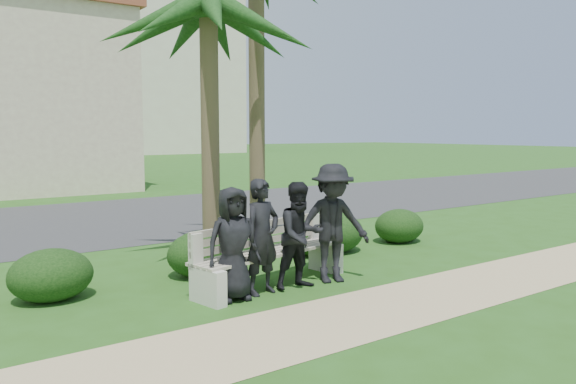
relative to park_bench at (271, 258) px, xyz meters
name	(u,v)px	position (x,y,z in m)	size (l,w,h in m)	color
ground	(292,281)	(0.39, -0.01, -0.42)	(160.00, 160.00, 0.00)	#275016
footpath	(372,311)	(0.39, -1.81, -0.42)	(30.00, 1.60, 0.01)	tan
asphalt_street	(121,218)	(0.39, 7.99, -0.42)	(160.00, 8.00, 0.01)	#2D2D30
stucco_bldg_right	(9,98)	(-0.61, 17.99, 3.24)	(8.40, 8.40, 7.30)	#C2AE91
hotel_tower	(98,27)	(14.39, 54.99, 12.98)	(26.00, 18.00, 37.30)	beige
park_bench	(271,258)	(0.00, 0.00, 0.00)	(2.79, 1.11, 0.94)	#ABA390
man_a	(233,244)	(-0.85, -0.31, 0.37)	(0.78, 0.51, 1.59)	black
man_b	(262,237)	(-0.35, -0.31, 0.41)	(0.61, 0.40, 1.67)	black
man_c	(300,235)	(0.27, -0.38, 0.38)	(0.78, 0.61, 1.60)	black
man_d	(332,223)	(0.89, -0.39, 0.50)	(1.20, 0.69, 1.85)	black
hedge_a	(51,274)	(-2.92, 1.14, -0.05)	(1.14, 0.95, 0.75)	black
hedge_b	(202,252)	(-0.60, 1.12, -0.04)	(1.17, 0.97, 0.77)	black
hedge_d	(316,233)	(1.90, 1.31, -0.01)	(1.27, 1.05, 0.83)	black
hedge_e	(334,231)	(2.31, 1.28, -0.02)	(1.24, 1.03, 0.81)	black
hedge_f	(399,225)	(4.08, 1.23, -0.06)	(1.12, 0.92, 0.73)	black
palm_left	(208,8)	(-0.03, 1.89, 4.03)	(3.00, 3.00, 5.42)	brown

